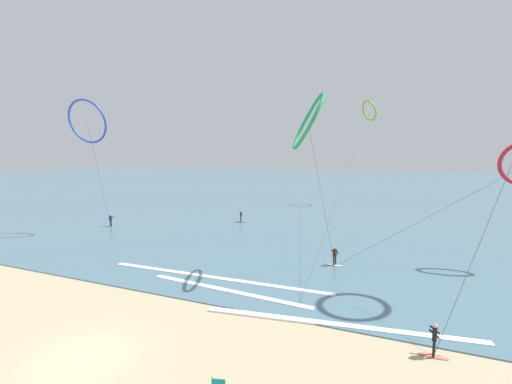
{
  "coord_description": "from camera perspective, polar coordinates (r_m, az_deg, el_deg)",
  "views": [
    {
      "loc": [
        13.73,
        -11.15,
        9.84
      ],
      "look_at": [
        0.0,
        22.42,
        5.83
      ],
      "focal_mm": 23.79,
      "sensor_mm": 36.0,
      "label": 1
    }
  ],
  "objects": [
    {
      "name": "surfer_ivory",
      "position": [
        31.26,
        13.11,
        -10.64
      ],
      "size": [
        1.4,
        0.69,
        1.7
      ],
      "rotation": [
        0.0,
        0.0,
        4.31
      ],
      "color": "silver",
      "rests_on": "ground"
    },
    {
      "name": "kite_emerald",
      "position": [
        27.1,
        8.79,
        11.64
      ],
      "size": [
        4.13,
        6.07,
        14.63
      ],
      "rotation": [
        0.0,
        0.0,
        5.12
      ],
      "color": "#199351",
      "rests_on": "ground"
    },
    {
      "name": "surfer_violet",
      "position": [
        49.32,
        -2.56,
        -4.24
      ],
      "size": [
        1.4,
        0.72,
        1.7
      ],
      "rotation": [
        0.0,
        0.0,
        5.34
      ],
      "color": "purple",
      "rests_on": "ground"
    },
    {
      "name": "surfer_amber",
      "position": [
        50.35,
        -23.24,
        -4.53
      ],
      "size": [
        1.4,
        0.64,
        1.7
      ],
      "rotation": [
        0.0,
        0.0,
        2.82
      ],
      "color": "orange",
      "rests_on": "ground"
    },
    {
      "name": "kite_lime",
      "position": [
        70.84,
        18.5,
        12.84
      ],
      "size": [
        4.01,
        51.81,
        20.33
      ],
      "rotation": [
        0.0,
        0.0,
        2.23
      ],
      "color": "#8CC62D",
      "rests_on": "ground"
    },
    {
      "name": "ground_plane",
      "position": [
        20.24,
        -27.21,
        -23.52
      ],
      "size": [
        400.0,
        400.0,
        0.0
      ],
      "primitive_type": "plane",
      "color": "tan"
    },
    {
      "name": "sea_water",
      "position": [
        119.77,
        15.58,
        1.38
      ],
      "size": [
        400.0,
        200.0,
        0.08
      ],
      "primitive_type": "cube",
      "color": "slate",
      "rests_on": "ground"
    },
    {
      "name": "kite_cobalt",
      "position": [
        46.33,
        -26.53,
        10.56
      ],
      "size": [
        5.55,
        5.06,
        16.43
      ],
      "rotation": [
        0.0,
        0.0,
        3.25
      ],
      "color": "#2647B7",
      "rests_on": "ground"
    },
    {
      "name": "wave_crest_near",
      "position": [
        21.53,
        13.48,
        -20.9
      ],
      "size": [
        15.7,
        2.53,
        0.12
      ],
      "primitive_type": "cube",
      "rotation": [
        0.0,
        0.0,
        0.13
      ],
      "color": "white",
      "rests_on": "ground"
    },
    {
      "name": "wave_crest_far",
      "position": [
        28.09,
        -7.11,
        -14.12
      ],
      "size": [
        19.1,
        0.94,
        0.12
      ],
      "primitive_type": "cube",
      "rotation": [
        0.0,
        0.0,
        0.02
      ],
      "color": "white",
      "rests_on": "ground"
    },
    {
      "name": "wave_crest_mid",
      "position": [
        25.56,
        -4.94,
        -16.22
      ],
      "size": [
        13.0,
        1.52,
        0.12
      ],
      "primitive_type": "cube",
      "rotation": [
        0.0,
        0.0,
        -0.08
      ],
      "color": "white",
      "rests_on": "ground"
    },
    {
      "name": "surfer_coral",
      "position": [
        20.05,
        27.78,
        -21.44
      ],
      "size": [
        1.4,
        0.62,
        1.7
      ],
      "rotation": [
        0.0,
        0.0,
        4.54
      ],
      "color": "#EA7260",
      "rests_on": "ground"
    }
  ]
}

